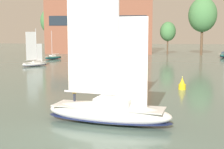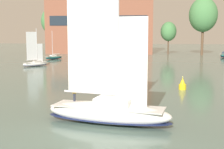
# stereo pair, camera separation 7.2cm
# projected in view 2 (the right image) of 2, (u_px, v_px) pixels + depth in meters

# --- Properties ---
(ground_plane) EXTENTS (400.00, 400.00, 0.00)m
(ground_plane) POSITION_uv_depth(u_px,v_px,m) (108.00, 123.00, 26.10)
(ground_plane) COLOR slate
(waterfront_building) EXTENTS (40.56, 16.72, 22.62)m
(waterfront_building) POSITION_uv_depth(u_px,v_px,m) (101.00, 23.00, 119.20)
(waterfront_building) COLOR brown
(waterfront_building) RESTS_ON ground
(tree_shore_left) EXTENTS (9.50, 9.50, 19.55)m
(tree_shore_left) POSITION_uv_depth(u_px,v_px,m) (203.00, 15.00, 105.44)
(tree_shore_left) COLOR brown
(tree_shore_left) RESTS_ON ground
(tree_shore_center) EXTENTS (8.38, 8.38, 17.25)m
(tree_shore_center) POSITION_uv_depth(u_px,v_px,m) (52.00, 21.00, 118.06)
(tree_shore_center) COLOR #4C3828
(tree_shore_center) RESTS_ON ground
(tree_shore_right) EXTENTS (5.66, 5.66, 11.64)m
(tree_shore_right) POSITION_uv_depth(u_px,v_px,m) (169.00, 32.00, 112.10)
(tree_shore_right) COLOR brown
(tree_shore_right) RESTS_ON ground
(sailboat_main) EXTENTS (11.14, 5.04, 14.78)m
(sailboat_main) POSITION_uv_depth(u_px,v_px,m) (108.00, 110.00, 25.94)
(sailboat_main) COLOR white
(sailboat_main) RESTS_ON ground
(sailboat_moored_near_marina) EXTENTS (3.73, 5.87, 7.87)m
(sailboat_moored_near_marina) POSITION_uv_depth(u_px,v_px,m) (86.00, 56.00, 95.30)
(sailboat_moored_near_marina) COLOR maroon
(sailboat_moored_near_marina) RESTS_ON ground
(sailboat_moored_mid_channel) EXTENTS (5.38, 5.89, 8.60)m
(sailboat_moored_mid_channel) POSITION_uv_depth(u_px,v_px,m) (35.00, 63.00, 71.39)
(sailboat_moored_mid_channel) COLOR silver
(sailboat_moored_mid_channel) RESTS_ON ground
(sailboat_moored_outer_mooring) EXTENTS (4.65, 5.92, 8.22)m
(sailboat_moored_outer_mooring) POSITION_uv_depth(u_px,v_px,m) (54.00, 57.00, 90.76)
(sailboat_moored_outer_mooring) COLOR #194C47
(sailboat_moored_outer_mooring) RESTS_ON ground
(channel_buoy) EXTENTS (0.97, 0.97, 1.78)m
(channel_buoy) POSITION_uv_depth(u_px,v_px,m) (182.00, 84.00, 41.63)
(channel_buoy) COLOR yellow
(channel_buoy) RESTS_ON ground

